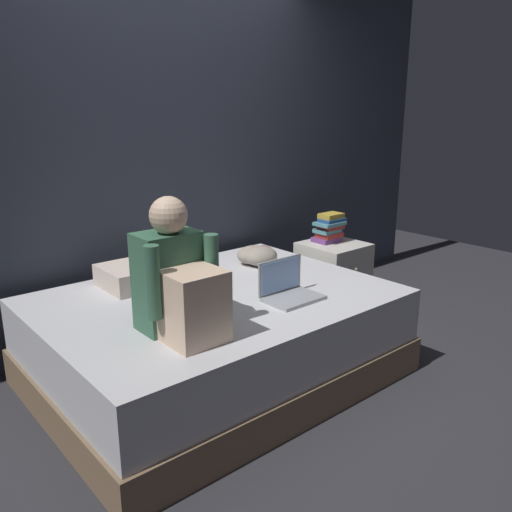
{
  "coord_description": "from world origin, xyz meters",
  "views": [
    {
      "loc": [
        -1.88,
        -2.04,
        1.57
      ],
      "look_at": [
        -0.06,
        0.1,
        0.77
      ],
      "focal_mm": 36.78,
      "sensor_mm": 36.0,
      "label": 1
    }
  ],
  "objects_px": {
    "bed": "(216,336)",
    "nightstand": "(333,279)",
    "laptop": "(288,289)",
    "book_stack": "(329,228)",
    "clothes_pile": "(259,255)",
    "person_sitting": "(178,283)",
    "pillow": "(148,272)"
  },
  "relations": [
    {
      "from": "person_sitting",
      "to": "laptop",
      "type": "distance_m",
      "value": 0.75
    },
    {
      "from": "person_sitting",
      "to": "clothes_pile",
      "type": "distance_m",
      "value": 1.25
    },
    {
      "from": "laptop",
      "to": "clothes_pile",
      "type": "xyz_separation_m",
      "value": [
        0.33,
        0.63,
        0.01
      ]
    },
    {
      "from": "pillow",
      "to": "clothes_pile",
      "type": "height_order",
      "value": "clothes_pile"
    },
    {
      "from": "clothes_pile",
      "to": "person_sitting",
      "type": "bearing_deg",
      "value": -148.89
    },
    {
      "from": "nightstand",
      "to": "clothes_pile",
      "type": "relative_size",
      "value": 1.68
    },
    {
      "from": "book_stack",
      "to": "clothes_pile",
      "type": "height_order",
      "value": "book_stack"
    },
    {
      "from": "bed",
      "to": "nightstand",
      "type": "height_order",
      "value": "nightstand"
    },
    {
      "from": "laptop",
      "to": "clothes_pile",
      "type": "relative_size",
      "value": 0.95
    },
    {
      "from": "laptop",
      "to": "book_stack",
      "type": "relative_size",
      "value": 1.37
    },
    {
      "from": "person_sitting",
      "to": "book_stack",
      "type": "distance_m",
      "value": 1.85
    },
    {
      "from": "nightstand",
      "to": "clothes_pile",
      "type": "bearing_deg",
      "value": 173.28
    },
    {
      "from": "pillow",
      "to": "nightstand",
      "type": "bearing_deg",
      "value": -8.17
    },
    {
      "from": "person_sitting",
      "to": "clothes_pile",
      "type": "xyz_separation_m",
      "value": [
        1.05,
        0.64,
        -0.19
      ]
    },
    {
      "from": "nightstand",
      "to": "person_sitting",
      "type": "xyz_separation_m",
      "value": [
        -1.74,
        -0.55,
        0.49
      ]
    },
    {
      "from": "pillow",
      "to": "book_stack",
      "type": "height_order",
      "value": "book_stack"
    },
    {
      "from": "nightstand",
      "to": "laptop",
      "type": "relative_size",
      "value": 1.78
    },
    {
      "from": "bed",
      "to": "book_stack",
      "type": "height_order",
      "value": "book_stack"
    },
    {
      "from": "laptop",
      "to": "book_stack",
      "type": "bearing_deg",
      "value": 30.83
    },
    {
      "from": "nightstand",
      "to": "pillow",
      "type": "height_order",
      "value": "pillow"
    },
    {
      "from": "clothes_pile",
      "to": "book_stack",
      "type": "bearing_deg",
      "value": -1.9
    },
    {
      "from": "laptop",
      "to": "bed",
      "type": "bearing_deg",
      "value": 131.31
    },
    {
      "from": "person_sitting",
      "to": "clothes_pile",
      "type": "height_order",
      "value": "person_sitting"
    },
    {
      "from": "person_sitting",
      "to": "pillow",
      "type": "distance_m",
      "value": 0.83
    },
    {
      "from": "bed",
      "to": "clothes_pile",
      "type": "xyz_separation_m",
      "value": [
        0.61,
        0.32,
        0.33
      ]
    },
    {
      "from": "pillow",
      "to": "clothes_pile",
      "type": "relative_size",
      "value": 1.65
    },
    {
      "from": "book_stack",
      "to": "laptop",
      "type": "bearing_deg",
      "value": -149.17
    },
    {
      "from": "laptop",
      "to": "clothes_pile",
      "type": "height_order",
      "value": "laptop"
    },
    {
      "from": "bed",
      "to": "nightstand",
      "type": "relative_size",
      "value": 3.52
    },
    {
      "from": "bed",
      "to": "laptop",
      "type": "height_order",
      "value": "laptop"
    },
    {
      "from": "laptop",
      "to": "clothes_pile",
      "type": "bearing_deg",
      "value": 62.45
    },
    {
      "from": "nightstand",
      "to": "pillow",
      "type": "distance_m",
      "value": 1.53
    }
  ]
}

